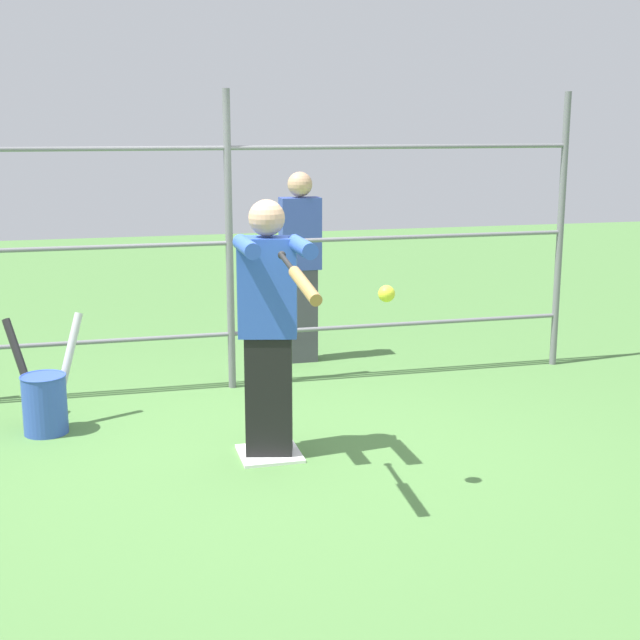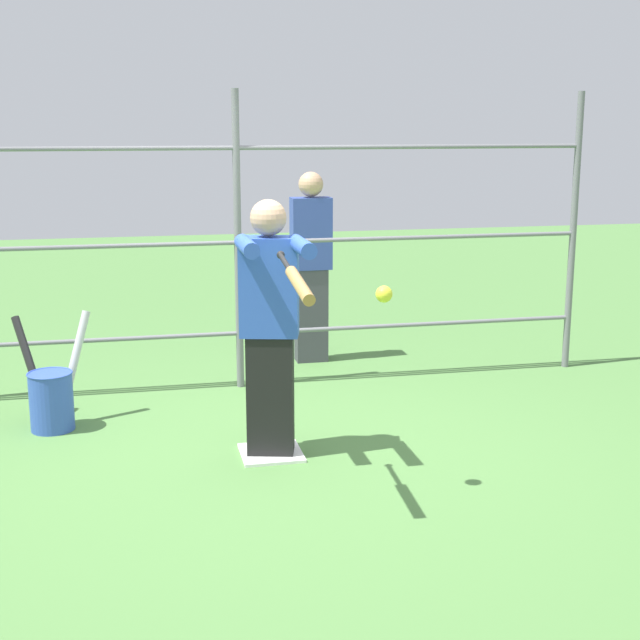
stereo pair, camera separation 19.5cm
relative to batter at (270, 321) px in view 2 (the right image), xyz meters
name	(u,v)px [view 2 (the right image)]	position (x,y,z in m)	size (l,w,h in m)	color
ground_plane	(271,454)	(0.00, -0.02, -0.91)	(24.00, 24.00, 0.00)	#4C7A3D
home_plate	(271,453)	(0.00, -0.02, -0.90)	(0.40, 0.40, 0.02)	white
fence_backstop	(238,243)	(0.00, -1.62, 0.30)	(5.94, 0.06, 2.41)	slate
batter	(270,321)	(0.00, 0.00, 0.00)	(0.42, 0.64, 1.68)	black
baseball_bat_swinging	(297,281)	(-0.01, 0.91, 0.42)	(0.07, 0.81, 0.18)	black
softball_in_flight	(384,294)	(-0.52, 0.79, 0.30)	(0.10, 0.10, 0.10)	yellow
bat_bucket	(52,396)	(1.45, -0.86, -0.67)	(0.60, 0.60, 0.81)	#3351B2
bystander_behind_fence	(311,264)	(-0.74, -2.30, -0.01)	(0.36, 0.22, 1.73)	#3F3F47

